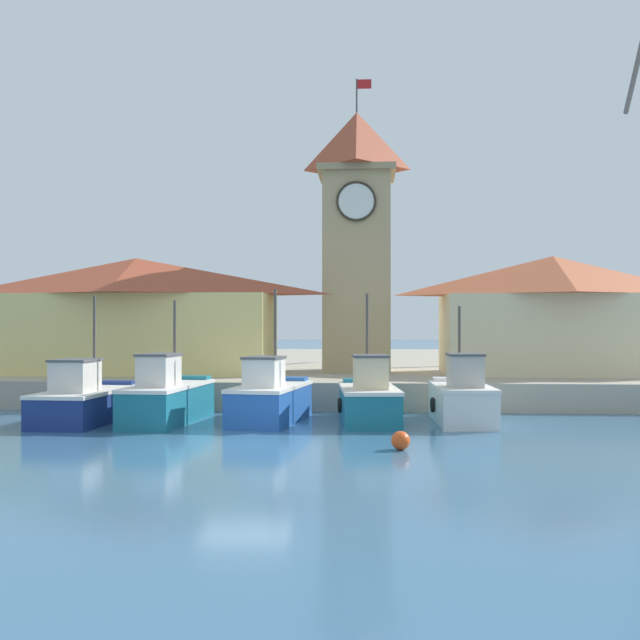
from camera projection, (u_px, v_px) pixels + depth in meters
The scene contains 11 objects.
ground_plane at pixel (246, 445), 20.59m from camera, with size 300.00×300.00×0.00m, color #386689.
quay_wharf at pixel (316, 367), 48.43m from camera, with size 120.00×40.00×1.09m, color #A89E89.
fishing_boat_far_left at pixel (85, 401), 25.31m from camera, with size 2.29×5.19×4.30m.
fishing_boat_left_outer at pixel (167, 398), 25.26m from camera, with size 2.19×5.28×4.16m.
fishing_boat_left_inner at pixel (270, 399), 25.37m from camera, with size 2.55×4.89×4.55m.
fishing_boat_mid_left at pixel (369, 399), 25.27m from camera, with size 2.22×4.72×4.38m.
fishing_boat_center at pixel (462, 399), 25.08m from camera, with size 1.99×4.31×3.94m.
clock_tower at pixel (357, 234), 35.74m from camera, with size 3.64×3.64×14.00m.
warehouse_left at pixel (136, 314), 34.20m from camera, with size 12.79×5.41×5.26m.
warehouse_right at pixel (553, 313), 33.60m from camera, with size 10.14×5.52×5.30m.
mooring_buoy at pixel (401, 441), 19.68m from camera, with size 0.50×0.50×0.50m, color #E54C19.
Camera 1 is at (3.37, -20.44, 3.30)m, focal length 42.00 mm.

